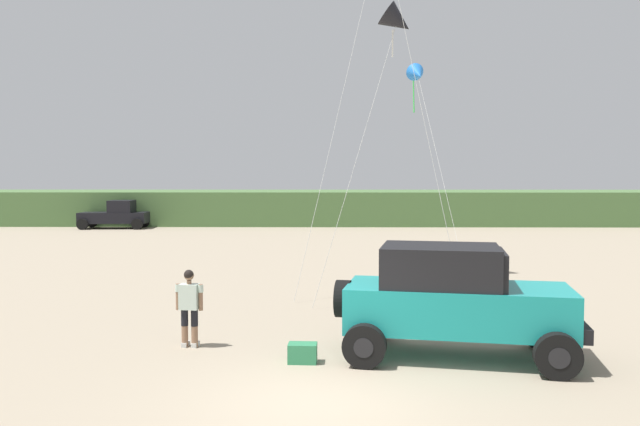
{
  "coord_description": "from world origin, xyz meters",
  "views": [
    {
      "loc": [
        0.14,
        -9.95,
        3.65
      ],
      "look_at": [
        -0.03,
        3.88,
        2.84
      ],
      "focal_mm": 35.21,
      "sensor_mm": 36.0,
      "label": 1
    }
  ],
  "objects_px": {
    "person_watching": "(189,304)",
    "kite_white_parafoil": "(418,75)",
    "jeep": "(454,298)",
    "cooler_box": "(303,353)",
    "kite_black_sled": "(397,21)",
    "distant_pickup": "(116,215)"
  },
  "relations": [
    {
      "from": "kite_black_sled",
      "to": "jeep",
      "type": "bearing_deg",
      "value": -87.4
    },
    {
      "from": "person_watching",
      "to": "cooler_box",
      "type": "bearing_deg",
      "value": -24.02
    },
    {
      "from": "jeep",
      "to": "person_watching",
      "type": "relative_size",
      "value": 3.0
    },
    {
      "from": "person_watching",
      "to": "distant_pickup",
      "type": "bearing_deg",
      "value": 111.34
    },
    {
      "from": "kite_black_sled",
      "to": "kite_white_parafoil",
      "type": "distance_m",
      "value": 5.66
    },
    {
      "from": "person_watching",
      "to": "distant_pickup",
      "type": "xyz_separation_m",
      "value": [
        -11.92,
        30.52,
        0.0
      ]
    },
    {
      "from": "jeep",
      "to": "distant_pickup",
      "type": "height_order",
      "value": "jeep"
    },
    {
      "from": "kite_black_sled",
      "to": "kite_white_parafoil",
      "type": "xyz_separation_m",
      "value": [
        1.42,
        5.42,
        -0.8
      ]
    },
    {
      "from": "distant_pickup",
      "to": "kite_white_parafoil",
      "type": "bearing_deg",
      "value": -44.5
    },
    {
      "from": "person_watching",
      "to": "kite_white_parafoil",
      "type": "relative_size",
      "value": 0.2
    },
    {
      "from": "distant_pickup",
      "to": "person_watching",
      "type": "bearing_deg",
      "value": -68.66
    },
    {
      "from": "kite_white_parafoil",
      "to": "person_watching",
      "type": "bearing_deg",
      "value": -118.01
    },
    {
      "from": "jeep",
      "to": "kite_white_parafoil",
      "type": "xyz_separation_m",
      "value": [
        1.08,
        13.04,
        6.54
      ]
    },
    {
      "from": "cooler_box",
      "to": "jeep",
      "type": "bearing_deg",
      "value": 10.17
    },
    {
      "from": "jeep",
      "to": "distant_pickup",
      "type": "relative_size",
      "value": 1.06
    },
    {
      "from": "person_watching",
      "to": "distant_pickup",
      "type": "distance_m",
      "value": 32.77
    },
    {
      "from": "kite_white_parafoil",
      "to": "distant_pickup",
      "type": "bearing_deg",
      "value": 135.5
    },
    {
      "from": "cooler_box",
      "to": "kite_black_sled",
      "type": "relative_size",
      "value": 0.06
    },
    {
      "from": "distant_pickup",
      "to": "kite_white_parafoil",
      "type": "distance_m",
      "value": 26.8
    },
    {
      "from": "jeep",
      "to": "cooler_box",
      "type": "relative_size",
      "value": 8.93
    },
    {
      "from": "person_watching",
      "to": "jeep",
      "type": "bearing_deg",
      "value": -7.2
    },
    {
      "from": "kite_black_sled",
      "to": "kite_white_parafoil",
      "type": "bearing_deg",
      "value": 75.29
    }
  ]
}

